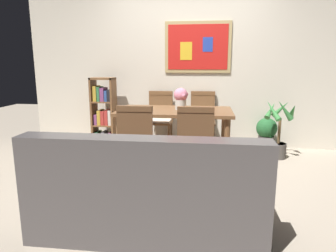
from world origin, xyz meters
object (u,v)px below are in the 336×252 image
object	(u,v)px
dining_chair_far_left	(160,115)
bookshelf	(104,115)
dining_chair_near_right	(196,140)
leather_couch	(149,194)
potted_ivy	(266,133)
dining_table	(175,117)
flower_vase	(181,98)
potted_palm	(279,132)
dining_chair_near_left	(137,138)
dining_chair_far_right	(202,115)
tv_remote	(204,109)

from	to	relation	value
dining_chair_far_left	bookshelf	world-z (taller)	bookshelf
dining_chair_near_right	bookshelf	distance (m)	2.08
leather_couch	dining_chair_far_left	bearing A→B (deg)	96.41
dining_chair_far_left	leather_couch	distance (m)	2.48
leather_couch	potted_ivy	distance (m)	2.83
dining_table	dining_chair_near_right	bearing A→B (deg)	-68.39
dining_chair_far_left	leather_couch	world-z (taller)	dining_chair_far_left
leather_couch	flower_vase	xyz separation A→B (m)	(0.11, 1.74, 0.58)
dining_chair_near_right	potted_palm	size ratio (longest dim) A/B	1.04
dining_chair_far_left	dining_chair_near_left	xyz separation A→B (m)	(-0.03, -1.53, 0.00)
bookshelf	flower_vase	xyz separation A→B (m)	(1.28, -0.63, 0.37)
dining_table	potted_ivy	size ratio (longest dim) A/B	2.65
leather_couch	bookshelf	world-z (taller)	bookshelf
dining_chair_near_right	potted_ivy	distance (m)	1.88
dining_chair_far_right	bookshelf	world-z (taller)	bookshelf
leather_couch	potted_ivy	xyz separation A→B (m)	(1.39, 2.47, -0.02)
dining_chair_far_left	potted_palm	world-z (taller)	dining_chair_far_left
dining_table	dining_chair_near_left	xyz separation A→B (m)	(-0.34, -0.78, -0.11)
dining_chair_far_right	potted_palm	size ratio (longest dim) A/B	1.04
dining_chair_near_right	potted_ivy	world-z (taller)	dining_chair_near_right
potted_palm	potted_ivy	bearing A→B (deg)	106.14
flower_vase	dining_chair_near_left	bearing A→B (deg)	-116.65
dining_chair_near_left	flower_vase	size ratio (longest dim) A/B	3.19
dining_chair_far_right	dining_chair_near_right	world-z (taller)	same
dining_chair_far_left	tv_remote	world-z (taller)	dining_chair_far_left
leather_couch	dining_chair_near_right	bearing A→B (deg)	69.99
dining_chair_far_left	dining_chair_near_left	bearing A→B (deg)	-90.95
dining_chair_far_right	dining_chair_near_right	xyz separation A→B (m)	(-0.06, -1.57, 0.00)
dining_chair_near_left	leather_couch	size ratio (longest dim) A/B	0.51
bookshelf	dining_table	bearing A→B (deg)	-29.15
dining_table	bookshelf	distance (m)	1.38
bookshelf	tv_remote	xyz separation A→B (m)	(1.59, -0.59, 0.22)
leather_couch	potted_palm	xyz separation A→B (m)	(1.49, 2.12, 0.07)
leather_couch	potted_ivy	bearing A→B (deg)	60.69
dining_chair_near_left	flower_vase	bearing A→B (deg)	63.35
bookshelf	flower_vase	bearing A→B (deg)	-26.05
dining_chair_far_right	potted_ivy	world-z (taller)	dining_chair_far_right
dining_chair_near_left	potted_ivy	distance (m)	2.30
dining_chair_far_right	leather_couch	xyz separation A→B (m)	(-0.40, -2.51, -0.22)
dining_chair_far_right	flower_vase	bearing A→B (deg)	-110.38
dining_chair_near_left	bookshelf	bearing A→B (deg)	120.89
dining_table	tv_remote	xyz separation A→B (m)	(0.39, 0.08, 0.11)
leather_couch	flower_vase	distance (m)	1.84
dining_chair_far_left	dining_chair_near_right	distance (m)	1.64
bookshelf	potted_ivy	bearing A→B (deg)	2.27
dining_chair_near_left	bookshelf	distance (m)	1.69
potted_ivy	tv_remote	size ratio (longest dim) A/B	3.59
dining_chair_far_right	dining_chair_near_left	bearing A→B (deg)	-113.71
dining_chair_far_right	dining_chair_near_left	size ratio (longest dim) A/B	1.00
flower_vase	dining_chair_near_right	bearing A→B (deg)	-74.34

